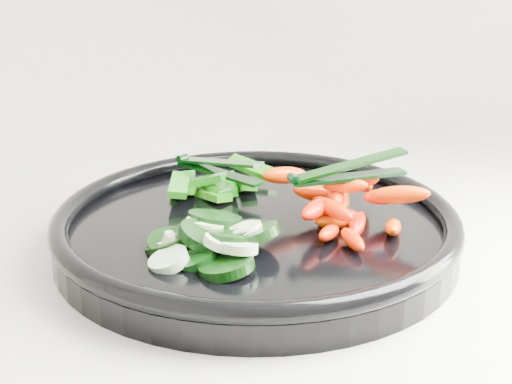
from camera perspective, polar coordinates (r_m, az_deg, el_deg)
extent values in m
cylinder|color=black|center=(0.67, 0.00, -3.43)|extent=(0.46, 0.46, 0.02)
torus|color=black|center=(0.66, 0.00, -1.96)|extent=(0.47, 0.47, 0.02)
cylinder|color=black|center=(0.58, -4.90, -5.30)|extent=(0.04, 0.05, 0.02)
cylinder|color=beige|center=(0.58, -6.99, -5.46)|extent=(0.05, 0.04, 0.02)
cylinder|color=black|center=(0.61, -4.85, -4.05)|extent=(0.05, 0.05, 0.03)
cylinder|color=beige|center=(0.61, -5.94, -4.13)|extent=(0.05, 0.05, 0.03)
cylinder|color=black|center=(0.62, -4.62, -3.82)|extent=(0.06, 0.06, 0.03)
cylinder|color=#D6F5C4|center=(0.61, -4.80, -3.89)|extent=(0.05, 0.05, 0.02)
cylinder|color=black|center=(0.57, -2.39, -5.96)|extent=(0.05, 0.05, 0.02)
cylinder|color=beige|center=(0.57, -1.59, -5.65)|extent=(0.03, 0.03, 0.02)
cylinder|color=black|center=(0.64, -4.60, -3.09)|extent=(0.05, 0.05, 0.02)
cylinder|color=#CFEDBE|center=(0.63, -4.26, -3.34)|extent=(0.04, 0.04, 0.02)
cylinder|color=black|center=(0.61, -4.90, -4.32)|extent=(0.06, 0.06, 0.02)
cylinder|color=beige|center=(0.62, -6.64, -3.88)|extent=(0.05, 0.05, 0.01)
cylinder|color=black|center=(0.61, -6.64, -4.17)|extent=(0.05, 0.05, 0.02)
cylinder|color=beige|center=(0.60, -5.94, -4.36)|extent=(0.04, 0.04, 0.01)
cylinder|color=black|center=(0.61, -6.79, -4.11)|extent=(0.06, 0.06, 0.03)
cylinder|color=#CEEBBC|center=(0.61, -4.98, -3.88)|extent=(0.04, 0.04, 0.02)
cylinder|color=black|center=(0.60, -0.13, -3.43)|extent=(0.06, 0.06, 0.03)
cylinder|color=#DDF3C2|center=(0.61, -0.93, -3.16)|extent=(0.04, 0.04, 0.02)
cylinder|color=black|center=(0.63, -3.32, -2.23)|extent=(0.07, 0.07, 0.02)
cylinder|color=#D8F8C6|center=(0.62, -4.05, -2.71)|extent=(0.05, 0.05, 0.02)
cylinder|color=black|center=(0.60, -4.21, -3.58)|extent=(0.06, 0.06, 0.03)
cylinder|color=#DAF4C3|center=(0.58, -2.97, -4.14)|extent=(0.03, 0.03, 0.02)
cylinder|color=black|center=(0.61, -1.20, -3.14)|extent=(0.05, 0.05, 0.02)
cylinder|color=beige|center=(0.60, -0.95, -3.23)|extent=(0.03, 0.03, 0.02)
cylinder|color=black|center=(0.59, -1.94, -3.65)|extent=(0.06, 0.06, 0.02)
cylinder|color=#D1F0C0|center=(0.57, -1.27, -4.48)|extent=(0.04, 0.04, 0.01)
ellipsoid|color=red|center=(0.64, 8.11, -2.60)|extent=(0.04, 0.04, 0.02)
ellipsoid|color=#EC5C00|center=(0.65, 6.39, -2.32)|extent=(0.04, 0.02, 0.02)
ellipsoid|color=#F91600|center=(0.61, 7.72, -3.78)|extent=(0.01, 0.04, 0.02)
ellipsoid|color=red|center=(0.67, 6.24, -1.37)|extent=(0.03, 0.05, 0.03)
ellipsoid|color=#F95900|center=(0.64, 10.91, -2.76)|extent=(0.03, 0.05, 0.03)
ellipsoid|color=#E82A00|center=(0.67, 5.81, -1.46)|extent=(0.04, 0.03, 0.02)
ellipsoid|color=red|center=(0.62, 5.87, -3.28)|extent=(0.04, 0.03, 0.02)
ellipsoid|color=red|center=(0.66, 6.99, -1.86)|extent=(0.04, 0.03, 0.02)
ellipsoid|color=#F84500|center=(0.70, 6.81, -0.49)|extent=(0.03, 0.05, 0.02)
ellipsoid|color=#E20C00|center=(0.63, 4.78, -1.39)|extent=(0.05, 0.05, 0.02)
ellipsoid|color=#E74D00|center=(0.70, 8.75, 0.57)|extent=(0.03, 0.05, 0.02)
ellipsoid|color=#DA3600|center=(0.66, 6.37, -0.41)|extent=(0.04, 0.05, 0.03)
ellipsoid|color=red|center=(0.64, 6.12, -1.35)|extent=(0.03, 0.05, 0.02)
ellipsoid|color=red|center=(0.67, 4.98, -0.11)|extent=(0.05, 0.03, 0.03)
ellipsoid|color=#FE1B00|center=(0.67, 10.21, -0.36)|extent=(0.05, 0.02, 0.02)
ellipsoid|color=#FF2400|center=(0.67, 8.16, 0.86)|extent=(0.04, 0.03, 0.02)
ellipsoid|color=#DD5100|center=(0.68, 2.32, 1.35)|extent=(0.05, 0.02, 0.02)
ellipsoid|color=#EA2F00|center=(0.65, 7.14, 0.51)|extent=(0.04, 0.03, 0.02)
ellipsoid|color=#E84B00|center=(0.64, 11.42, -0.21)|extent=(0.06, 0.04, 0.02)
cube|color=#1A730B|center=(0.74, -2.52, 0.27)|extent=(0.03, 0.06, 0.02)
cube|color=#136C0A|center=(0.74, -2.26, 0.27)|extent=(0.05, 0.04, 0.02)
cube|color=#1D710A|center=(0.75, -0.85, 0.59)|extent=(0.02, 0.05, 0.02)
cube|color=#24700A|center=(0.72, -3.59, -0.22)|extent=(0.04, 0.05, 0.01)
cube|color=#09660A|center=(0.74, -3.88, 0.46)|extent=(0.07, 0.02, 0.02)
cube|color=#09630E|center=(0.76, -5.49, 0.91)|extent=(0.03, 0.05, 0.01)
cube|color=#25720A|center=(0.74, -5.17, 0.29)|extent=(0.04, 0.06, 0.03)
cube|color=#09620E|center=(0.73, -4.65, 0.80)|extent=(0.06, 0.05, 0.03)
cube|color=#0A6B0D|center=(0.72, -6.14, 0.59)|extent=(0.03, 0.06, 0.01)
cube|color=#1F6A0A|center=(0.77, -0.38, 2.00)|extent=(0.05, 0.05, 0.02)
cylinder|color=black|center=(0.63, 3.00, 1.08)|extent=(0.01, 0.01, 0.01)
cube|color=black|center=(0.65, 7.48, 1.20)|extent=(0.11, 0.02, 0.00)
cube|color=black|center=(0.65, 7.52, 2.16)|extent=(0.11, 0.02, 0.02)
cylinder|color=black|center=(0.77, -5.90, 2.72)|extent=(0.01, 0.01, 0.01)
cube|color=black|center=(0.74, -2.96, 1.55)|extent=(0.07, 0.10, 0.00)
cube|color=black|center=(0.73, -2.98, 2.40)|extent=(0.07, 0.10, 0.02)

